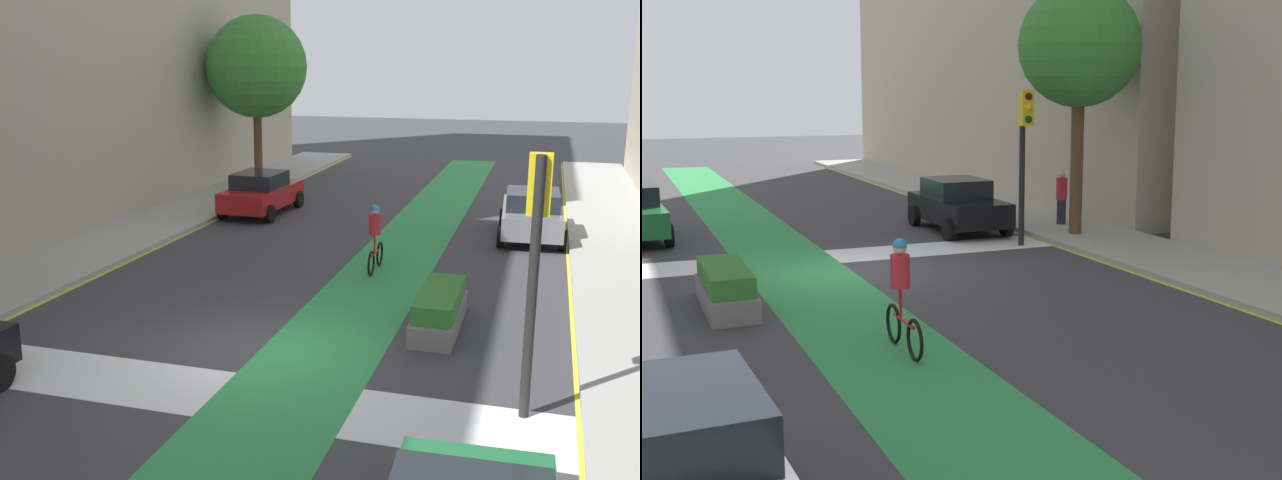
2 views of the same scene
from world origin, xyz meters
The scene contains 12 objects.
ground_plane centered at (0.00, 0.00, 0.00)m, with size 120.00×120.00×0.00m, color #38383D.
bike_lane_paint centered at (1.22, 0.00, 0.00)m, with size 2.40×60.00×0.01m, color #2D8C47.
crosswalk_band centered at (0.00, -2.00, 0.00)m, with size 12.00×1.80×0.01m, color silver.
sidewalk_left centered at (-7.50, 0.00, 0.07)m, with size 3.00×60.00×0.15m, color #9E9E99.
curb_stripe_left centered at (-6.00, 0.00, 0.01)m, with size 0.16×60.00×0.01m, color yellow.
traffic_signal_near_left centered at (-5.19, -1.44, 2.96)m, with size 0.35×0.52×4.22m.
car_grey_right_far centered at (4.84, 11.42, 0.80)m, with size 2.17×4.27×1.57m.
car_black_left_near centered at (-4.53, -4.50, 0.80)m, with size 2.04×4.21×1.57m.
cyclist_in_lane centered at (0.92, 6.21, 0.97)m, with size 0.32×1.73×1.86m.
pedestrian_sidewalk_left_a centered at (-7.61, -3.63, 0.98)m, with size 0.34×0.34×1.64m.
street_tree_near centered at (-7.11, -1.93, 5.40)m, with size 3.44×3.44×7.01m.
median_planter centered at (3.22, 2.34, 0.40)m, with size 0.89×2.85×0.85m.
Camera 2 is at (5.20, 18.86, 4.20)m, focal length 47.39 mm.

